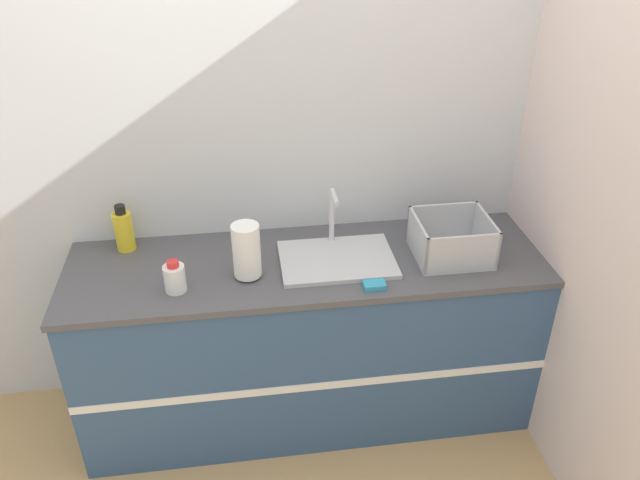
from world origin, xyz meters
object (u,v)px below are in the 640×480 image
(bottle_yellow, at_px, (124,230))
(sink, at_px, (337,257))
(paper_towel_roll, at_px, (247,251))
(dish_rack, at_px, (451,242))
(bottle_white_spray, at_px, (175,278))

(bottle_yellow, bearing_deg, sink, -14.03)
(paper_towel_roll, height_order, bottle_yellow, paper_towel_roll)
(paper_towel_roll, relative_size, dish_rack, 0.76)
(dish_rack, bearing_deg, bottle_yellow, 169.77)
(sink, height_order, bottle_white_spray, sink)
(sink, relative_size, dish_rack, 1.54)
(bottle_yellow, xyz_separation_m, bottle_white_spray, (0.24, -0.36, -0.04))
(sink, height_order, dish_rack, sink)
(bottle_yellow, relative_size, bottle_white_spray, 1.56)
(sink, distance_m, paper_towel_roll, 0.41)
(sink, distance_m, dish_rack, 0.51)
(sink, xyz_separation_m, dish_rack, (0.51, -0.03, 0.05))
(sink, bearing_deg, dish_rack, -3.06)
(sink, relative_size, bottle_white_spray, 3.54)
(sink, bearing_deg, bottle_white_spray, -169.34)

